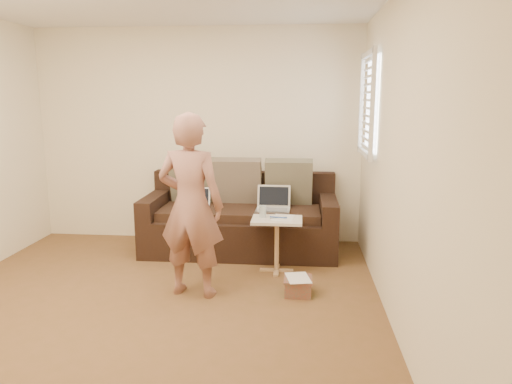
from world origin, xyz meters
The scene contains 16 objects.
floor centered at (0.00, 0.00, 0.00)m, with size 4.50×4.50×0.00m, color brown.
wall_back centered at (0.00, 2.25, 1.30)m, with size 4.00×4.00×0.00m, color #F3E1BE.
wall_right centered at (2.00, 0.00, 1.30)m, with size 4.50×4.50×0.00m, color #F3E1BE.
window_blinds centered at (1.95, 1.50, 1.70)m, with size 0.12×0.88×1.08m, color white, non-canonical shape.
sofa centered at (0.58, 1.77, 0.42)m, with size 2.20×0.95×0.85m, color black, non-canonical shape.
pillow_left centered at (-0.02, 2.01, 0.79)m, with size 0.55×0.14×0.55m, color brown, non-canonical shape.
pillow_mid centered at (0.53, 1.99, 0.79)m, with size 0.55×0.14×0.55m, color brown, non-canonical shape.
pillow_right centered at (1.13, 1.97, 0.79)m, with size 0.55×0.14×0.55m, color brown, non-canonical shape.
laptop_silver centered at (0.97, 1.65, 0.52)m, with size 0.38×0.27×0.25m, color #B7BABC, non-canonical shape.
laptop_white centered at (0.07, 1.72, 0.52)m, with size 0.30×0.22×0.22m, color white, non-canonical shape.
person centered at (0.30, 0.49, 0.83)m, with size 0.60×0.41×1.66m, color #995553.
side_table centered at (1.04, 1.14, 0.28)m, with size 0.51×0.36×0.56m, color silver, non-canonical shape.
drinking_glass centered at (0.89, 1.19, 0.62)m, with size 0.07×0.07×0.12m, color silver, non-canonical shape.
scissors centered at (1.05, 1.15, 0.57)m, with size 0.18×0.10×0.02m, color silver, non-canonical shape.
paper_on_table centered at (1.10, 1.16, 0.56)m, with size 0.21×0.30×0.00m, color white, non-canonical shape.
striped_box centered at (1.26, 0.56, 0.08)m, with size 0.26×0.26×0.16m, color red, non-canonical shape.
Camera 1 is at (1.26, -3.56, 1.77)m, focal length 33.50 mm.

